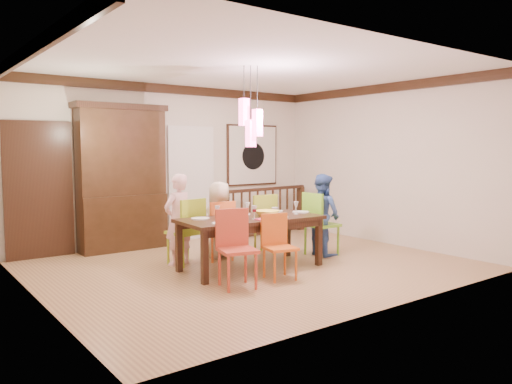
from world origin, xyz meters
TOP-DOWN VIEW (x-y plane):
  - floor at (0.00, 0.00)m, footprint 6.00×6.00m
  - ceiling at (0.00, 0.00)m, footprint 6.00×6.00m
  - wall_back at (0.00, 2.50)m, footprint 6.00×0.00m
  - wall_left at (-3.00, 0.00)m, footprint 0.00×5.00m
  - wall_right at (3.00, 0.00)m, footprint 0.00×5.00m
  - crown_molding at (0.00, 0.00)m, footprint 6.00×5.00m
  - panel_door at (-2.40, 2.45)m, footprint 1.04×0.07m
  - white_doorway at (0.35, 2.46)m, footprint 0.97×0.05m
  - painting at (1.80, 2.46)m, footprint 1.25×0.06m
  - pendant_cluster at (-0.14, -0.13)m, footprint 0.27×0.21m
  - dining_table at (-0.14, -0.13)m, footprint 2.12×1.06m
  - chair_far_left at (-0.77, 0.67)m, footprint 0.51×0.51m
  - chair_far_mid at (-0.21, 0.64)m, footprint 0.48×0.48m
  - chair_far_right at (0.54, 0.59)m, footprint 0.48×0.48m
  - chair_near_left at (-0.86, -0.83)m, footprint 0.54×0.54m
  - chair_near_mid at (-0.17, -0.84)m, footprint 0.46×0.46m
  - chair_end_right at (1.33, -0.08)m, footprint 0.47×0.47m
  - china_hutch at (-1.09, 2.30)m, footprint 1.58×0.46m
  - balustrade at (1.74, 1.95)m, footprint 2.20×0.29m
  - person_far_left at (-0.86, 0.72)m, footprint 0.56×0.44m
  - person_far_mid at (-0.10, 0.76)m, footprint 0.67×0.51m
  - person_end_right at (1.34, -0.08)m, footprint 0.52×0.66m
  - serving_bowl at (0.15, -0.15)m, footprint 0.41×0.41m
  - small_bowl at (-0.40, -0.14)m, footprint 0.23×0.23m
  - cup_left at (-0.51, -0.29)m, footprint 0.12×0.12m
  - cup_right at (0.42, 0.00)m, footprint 0.12×0.12m
  - plate_far_left at (-0.82, 0.14)m, footprint 0.26×0.26m
  - plate_far_mid at (-0.09, 0.16)m, footprint 0.26×0.26m
  - plate_far_right at (0.54, 0.16)m, footprint 0.26×0.26m
  - plate_near_left at (-0.82, -0.41)m, footprint 0.26×0.26m
  - plate_near_mid at (0.19, -0.38)m, footprint 0.26×0.26m
  - plate_end_right at (0.81, -0.16)m, footprint 0.26×0.26m
  - wine_glass_a at (-0.64, -0.02)m, footprint 0.08×0.08m
  - wine_glass_b at (-0.03, 0.09)m, footprint 0.08×0.08m
  - wine_glass_c at (-0.22, -0.33)m, footprint 0.08×0.08m
  - wine_glass_d at (0.61, -0.26)m, footprint 0.08×0.08m
  - napkin at (-0.16, -0.44)m, footprint 0.18×0.14m

SIDE VIEW (x-z plane):
  - floor at x=0.00m, z-range 0.00..0.00m
  - chair_near_mid at x=-0.17m, z-range 0.06..0.92m
  - balustrade at x=1.74m, z-range 0.02..0.98m
  - chair_far_mid at x=-0.21m, z-range 0.07..1.00m
  - chair_near_left at x=-0.86m, z-range 0.07..1.04m
  - chair_far_right at x=0.54m, z-range 0.07..1.07m
  - chair_far_left at x=-0.77m, z-range 0.07..1.07m
  - chair_end_right at x=1.33m, z-range 0.07..1.10m
  - person_far_mid at x=-0.10m, z-range 0.00..1.22m
  - person_end_right at x=1.34m, z-range 0.00..1.33m
  - dining_table at x=-0.14m, z-range 0.29..1.04m
  - person_far_left at x=-0.86m, z-range 0.00..1.36m
  - plate_far_left at x=-0.82m, z-range 0.75..0.76m
  - plate_far_mid at x=-0.09m, z-range 0.75..0.76m
  - plate_far_right at x=0.54m, z-range 0.75..0.76m
  - plate_near_left at x=-0.82m, z-range 0.75..0.76m
  - plate_near_mid at x=0.19m, z-range 0.75..0.76m
  - plate_end_right at x=0.81m, z-range 0.75..0.76m
  - napkin at x=-0.16m, z-range 0.75..0.76m
  - small_bowl at x=-0.40m, z-range 0.75..0.81m
  - serving_bowl at x=0.15m, z-range 0.75..0.83m
  - cup_left at x=-0.51m, z-range 0.75..0.84m
  - cup_right at x=0.42m, z-range 0.75..0.84m
  - wine_glass_a at x=-0.64m, z-range 0.75..0.94m
  - wine_glass_b at x=-0.03m, z-range 0.75..0.94m
  - wine_glass_c at x=-0.22m, z-range 0.75..0.94m
  - wine_glass_d at x=0.61m, z-range 0.75..0.94m
  - panel_door at x=-2.40m, z-range -0.07..2.17m
  - white_doorway at x=0.35m, z-range -0.06..2.16m
  - china_hutch at x=-1.09m, z-range 0.00..2.49m
  - wall_back at x=0.00m, z-range -1.55..4.45m
  - wall_left at x=-3.00m, z-range -1.05..3.95m
  - wall_right at x=3.00m, z-range -1.05..3.95m
  - painting at x=1.80m, z-range 0.97..2.22m
  - pendant_cluster at x=-0.14m, z-range 1.54..2.68m
  - crown_molding at x=0.00m, z-range 2.74..2.90m
  - ceiling at x=0.00m, z-range 2.90..2.90m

